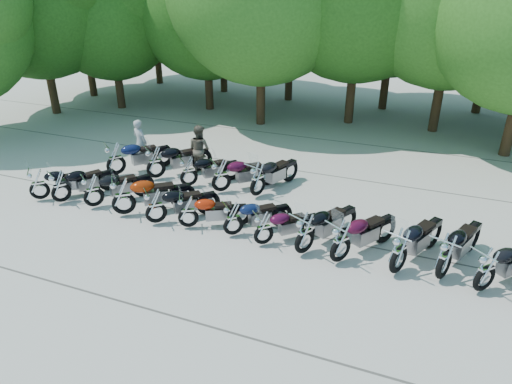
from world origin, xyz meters
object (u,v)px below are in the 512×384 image
(motorcycle_15, at_px, (155,161))
(motorcycle_6, at_px, (233,218))
(motorcycle_1, at_px, (60,186))
(motorcycle_12, at_px, (486,269))
(motorcycle_0, at_px, (38,184))
(motorcycle_9, at_px, (341,240))
(motorcycle_17, at_px, (221,175))
(motorcycle_16, at_px, (189,171))
(motorcycle_10, at_px, (400,250))
(rider_1, at_px, (200,149))
(motorcycle_3, at_px, (123,195))
(motorcycle_5, at_px, (188,211))
(motorcycle_4, at_px, (155,205))
(motorcycle_2, at_px, (93,190))
(rider_0, at_px, (140,142))
(motorcycle_7, at_px, (264,228))
(motorcycle_14, at_px, (115,158))
(motorcycle_18, at_px, (258,178))
(motorcycle_8, at_px, (305,232))
(motorcycle_11, at_px, (446,255))

(motorcycle_15, bearing_deg, motorcycle_6, -172.76)
(motorcycle_1, bearing_deg, motorcycle_12, -150.91)
(motorcycle_0, bearing_deg, motorcycle_9, -131.37)
(motorcycle_17, bearing_deg, motorcycle_1, 75.73)
(motorcycle_6, xyz_separation_m, motorcycle_16, (-2.84, 2.51, 0.03))
(motorcycle_6, relative_size, motorcycle_10, 0.83)
(rider_1, bearing_deg, motorcycle_17, 154.00)
(motorcycle_10, height_order, motorcycle_15, motorcycle_10)
(motorcycle_3, distance_m, motorcycle_5, 2.25)
(motorcycle_4, xyz_separation_m, motorcycle_16, (-0.39, 2.72, -0.01))
(motorcycle_2, distance_m, rider_0, 3.95)
(motorcycle_7, bearing_deg, motorcycle_14, 25.63)
(motorcycle_6, relative_size, motorcycle_16, 0.95)
(motorcycle_1, xyz_separation_m, motorcycle_10, (10.72, -0.05, 0.08))
(motorcycle_3, xyz_separation_m, motorcycle_5, (2.25, 0.04, -0.12))
(motorcycle_0, distance_m, motorcycle_2, 2.05)
(motorcycle_12, distance_m, motorcycle_15, 11.23)
(rider_0, bearing_deg, motorcycle_18, -177.97)
(motorcycle_1, xyz_separation_m, motorcycle_4, (3.69, -0.08, 0.01))
(motorcycle_7, relative_size, motorcycle_15, 0.81)
(motorcycle_10, bearing_deg, motorcycle_8, 23.61)
(motorcycle_3, relative_size, motorcycle_10, 1.00)
(motorcycle_9, bearing_deg, motorcycle_6, 28.09)
(motorcycle_0, relative_size, motorcycle_10, 0.87)
(motorcycle_12, bearing_deg, motorcycle_11, 29.25)
(motorcycle_4, distance_m, motorcycle_7, 3.43)
(motorcycle_12, relative_size, rider_0, 1.32)
(motorcycle_2, relative_size, motorcycle_17, 0.94)
(motorcycle_18, distance_m, rider_0, 5.57)
(motorcycle_4, xyz_separation_m, motorcycle_12, (9.00, -0.00, 0.03))
(motorcycle_2, distance_m, motorcycle_6, 4.91)
(motorcycle_0, xyz_separation_m, motorcycle_17, (5.37, 2.75, 0.06))
(motorcycle_8, relative_size, motorcycle_15, 0.97)
(motorcycle_1, distance_m, motorcycle_12, 12.68)
(motorcycle_6, height_order, motorcycle_7, motorcycle_6)
(motorcycle_18, relative_size, rider_1, 1.33)
(motorcycle_9, distance_m, motorcycle_18, 4.48)
(motorcycle_18, bearing_deg, motorcycle_2, 50.45)
(motorcycle_16, distance_m, rider_1, 1.48)
(motorcycle_5, bearing_deg, motorcycle_7, -120.21)
(motorcycle_10, bearing_deg, motorcycle_3, 23.47)
(motorcycle_15, distance_m, rider_1, 1.72)
(motorcycle_10, height_order, motorcycle_11, motorcycle_10)
(motorcycle_12, bearing_deg, motorcycle_8, 40.84)
(motorcycle_8, height_order, motorcycle_9, motorcycle_9)
(motorcycle_4, bearing_deg, motorcycle_17, -62.56)
(motorcycle_3, xyz_separation_m, motorcycle_6, (3.67, 0.12, -0.12))
(motorcycle_0, bearing_deg, motorcycle_7, -130.77)
(motorcycle_6, bearing_deg, motorcycle_8, -138.94)
(motorcycle_6, relative_size, rider_1, 1.15)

